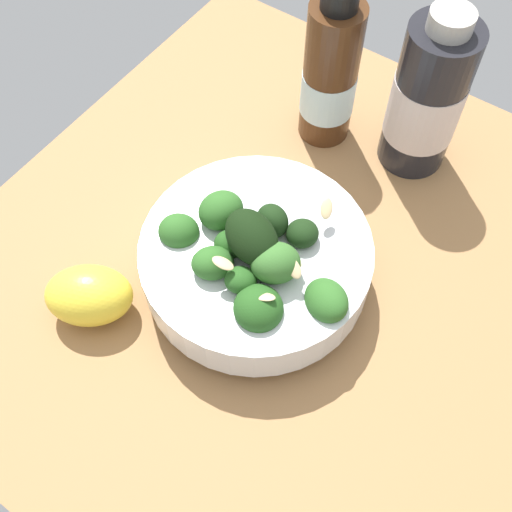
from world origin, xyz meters
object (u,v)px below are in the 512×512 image
(bottle_tall, at_px, (427,99))
(bottle_short, at_px, (330,76))
(bowl_of_broccoli, at_px, (256,259))
(lemon_wedge, at_px, (89,295))

(bottle_tall, bearing_deg, bottle_short, -166.77)
(bowl_of_broccoli, distance_m, lemon_wedge, 0.14)
(bottle_tall, relative_size, bottle_short, 1.01)
(bowl_of_broccoli, bearing_deg, lemon_wedge, -134.20)
(bowl_of_broccoli, xyz_separation_m, bottle_short, (-0.05, 0.19, 0.03))
(bowl_of_broccoli, height_order, bottle_tall, bottle_tall)
(lemon_wedge, bearing_deg, bottle_tall, 65.33)
(bowl_of_broccoli, bearing_deg, bottle_short, 103.47)
(lemon_wedge, relative_size, bottle_tall, 0.43)
(bowl_of_broccoli, xyz_separation_m, bottle_tall, (0.04, 0.21, 0.04))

